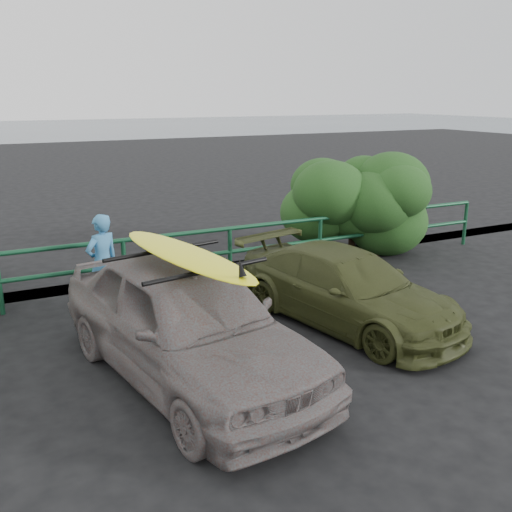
{
  "coord_description": "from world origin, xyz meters",
  "views": [
    {
      "loc": [
        -3.14,
        -4.48,
        3.42
      ],
      "look_at": [
        0.41,
        2.71,
        1.13
      ],
      "focal_mm": 40.0,
      "sensor_mm": 36.0,
      "label": 1
    }
  ],
  "objects_px": {
    "guardrail": "(179,260)",
    "man": "(103,263)",
    "olive_vehicle": "(346,288)",
    "surfboard": "(184,254)",
    "sedan": "(187,321)"
  },
  "relations": [
    {
      "from": "sedan",
      "to": "man",
      "type": "bearing_deg",
      "value": 88.41
    },
    {
      "from": "guardrail",
      "to": "man",
      "type": "distance_m",
      "value": 1.57
    },
    {
      "from": "guardrail",
      "to": "man",
      "type": "relative_size",
      "value": 8.79
    },
    {
      "from": "sedan",
      "to": "olive_vehicle",
      "type": "height_order",
      "value": "sedan"
    },
    {
      "from": "sedan",
      "to": "surfboard",
      "type": "relative_size",
      "value": 1.55
    },
    {
      "from": "olive_vehicle",
      "to": "surfboard",
      "type": "xyz_separation_m",
      "value": [
        -2.78,
        -0.61,
        1.04
      ]
    },
    {
      "from": "olive_vehicle",
      "to": "man",
      "type": "height_order",
      "value": "man"
    },
    {
      "from": "guardrail",
      "to": "olive_vehicle",
      "type": "height_order",
      "value": "olive_vehicle"
    },
    {
      "from": "guardrail",
      "to": "olive_vehicle",
      "type": "relative_size",
      "value": 3.61
    },
    {
      "from": "sedan",
      "to": "surfboard",
      "type": "xyz_separation_m",
      "value": [
        0.0,
        0.0,
        0.85
      ]
    },
    {
      "from": "guardrail",
      "to": "surfboard",
      "type": "distance_m",
      "value": 3.66
    },
    {
      "from": "olive_vehicle",
      "to": "guardrail",
      "type": "bearing_deg",
      "value": 109.13
    },
    {
      "from": "olive_vehicle",
      "to": "man",
      "type": "bearing_deg",
      "value": 131.72
    },
    {
      "from": "olive_vehicle",
      "to": "man",
      "type": "relative_size",
      "value": 2.44
    },
    {
      "from": "sedan",
      "to": "man",
      "type": "relative_size",
      "value": 2.77
    }
  ]
}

